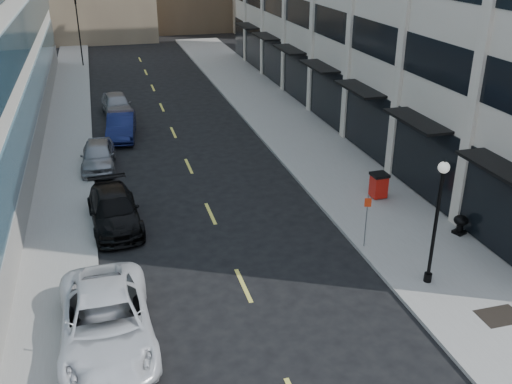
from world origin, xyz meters
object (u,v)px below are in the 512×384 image
traffic_signal (76,4)px  lamppost (437,212)px  car_silver_sedan (98,155)px  sign_post (367,213)px  car_white_van (106,322)px  trash_bin (379,185)px  car_blue_sedan (121,126)px  car_black_pickup (114,210)px  car_grey_sedan (117,105)px  urn_planter (461,223)px

traffic_signal → lamppost: 43.48m
car_silver_sedan → sign_post: size_ratio=1.91×
traffic_signal → sign_post: traffic_signal is taller
car_white_van → trash_bin: (12.74, 7.30, -0.03)m
traffic_signal → car_white_van: bearing=-89.0°
car_blue_sedan → lamppost: lamppost is taller
car_black_pickup → sign_post: bearing=-31.1°
trash_bin → car_black_pickup: bearing=174.9°
car_grey_sedan → sign_post: (8.50, -21.58, 0.84)m
trash_bin → car_blue_sedan: bearing=129.9°
trash_bin → urn_planter: (1.64, -4.19, -0.15)m
car_blue_sedan → urn_planter: bearing=-46.2°
car_grey_sedan → urn_planter: car_grey_sedan is taller
trash_bin → sign_post: 4.94m
car_grey_sedan → trash_bin: car_grey_sedan is taller
traffic_signal → car_black_pickup: size_ratio=1.40×
traffic_signal → trash_bin: bearing=-68.8°
car_white_van → lamppost: size_ratio=1.27×
trash_bin → lamppost: lamppost is taller
car_black_pickup → sign_post: (9.49, -4.80, 0.90)m
car_silver_sedan → car_grey_sedan: size_ratio=0.94×
sign_post → urn_planter: sign_post is taller
car_black_pickup → trash_bin: car_black_pickup is taller
car_silver_sedan → urn_planter: bearing=-36.7°
car_silver_sedan → car_white_van: bearing=-87.4°
car_grey_sedan → urn_planter: size_ratio=5.60×
urn_planter → car_black_pickup: bearing=160.5°
car_white_van → urn_planter: bearing=11.2°
car_grey_sedan → car_silver_sedan: bearing=-103.3°
car_blue_sedan → car_grey_sedan: bearing=96.4°
sign_post → urn_planter: bearing=16.1°
sign_post → car_grey_sedan: bearing=128.8°
traffic_signal → urn_planter: bearing=-68.8°
car_black_pickup → lamppost: lamppost is taller
car_black_pickup → traffic_signal: bearing=87.9°
car_silver_sedan → trash_bin: (12.63, -7.70, 0.07)m
trash_bin → car_white_van: bearing=-152.0°
traffic_signal → car_grey_sedan: traffic_signal is taller
trash_bin → urn_planter: 4.50m
car_blue_sedan → sign_post: bearing=-56.5°
car_white_van → car_blue_sedan: size_ratio=1.30×
sign_post → urn_planter: size_ratio=2.76×
sign_post → trash_bin: bearing=74.5°
car_blue_sedan → car_grey_sedan: (0.00, 4.96, 0.03)m
traffic_signal → urn_planter: size_ratio=8.47×
car_blue_sedan → car_white_van: bearing=-88.2°
car_white_van → car_grey_sedan: car_white_van is taller
car_white_van → urn_planter: (14.38, 3.11, -0.18)m
sign_post → urn_planter: (4.28, -0.09, -0.97)m
car_white_van → sign_post: 10.63m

